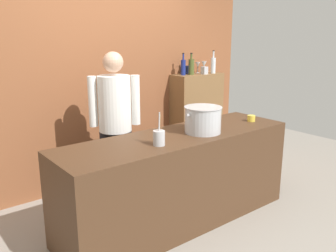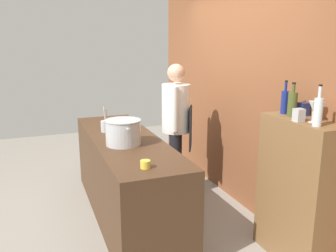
{
  "view_description": "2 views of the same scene",
  "coord_description": "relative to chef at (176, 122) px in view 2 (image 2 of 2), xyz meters",
  "views": [
    {
      "loc": [
        -2.13,
        -2.51,
        1.84
      ],
      "look_at": [
        0.09,
        0.28,
        0.92
      ],
      "focal_mm": 38.6,
      "sensor_mm": 36.0,
      "label": 1
    },
    {
      "loc": [
        3.62,
        -0.89,
        1.91
      ],
      "look_at": [
        0.13,
        0.45,
        1.02
      ],
      "focal_mm": 38.03,
      "sensor_mm": 36.0,
      "label": 2
    }
  ],
  "objects": [
    {
      "name": "butter_jar",
      "position": [
        1.25,
        -0.79,
        -0.03
      ],
      "size": [
        0.09,
        0.09,
        0.07
      ],
      "primitive_type": "cylinder",
      "color": "yellow",
      "rests_on": "prep_counter"
    },
    {
      "name": "bar_cabinet",
      "position": [
        1.62,
        0.48,
        -0.32
      ],
      "size": [
        0.76,
        0.32,
        1.28
      ],
      "primitive_type": "cube",
      "color": "brown",
      "rests_on": "ground_plane"
    },
    {
      "name": "spice_tin_navy",
      "position": [
        1.48,
        0.58,
        0.38
      ],
      "size": [
        0.08,
        0.08,
        0.11
      ],
      "primitive_type": "cube",
      "color": "navy",
      "rests_on": "bar_cabinet"
    },
    {
      "name": "ground_plane",
      "position": [
        0.27,
        -0.71,
        -0.96
      ],
      "size": [
        8.0,
        8.0,
        0.0
      ],
      "primitive_type": "plane",
      "color": "gray"
    },
    {
      "name": "stockpot_large",
      "position": [
        0.52,
        -0.79,
        0.06
      ],
      "size": [
        0.42,
        0.37,
        0.25
      ],
      "color": "#B7BABF",
      "rests_on": "prep_counter"
    },
    {
      "name": "chef",
      "position": [
        0.0,
        0.0,
        0.0
      ],
      "size": [
        0.48,
        0.41,
        1.66
      ],
      "rotation": [
        0.0,
        0.0,
        2.67
      ],
      "color": "black",
      "rests_on": "ground_plane"
    },
    {
      "name": "wine_glass_wide",
      "position": [
        1.73,
        0.46,
        0.45
      ],
      "size": [
        0.08,
        0.08,
        0.17
      ],
      "color": "silver",
      "rests_on": "bar_cabinet"
    },
    {
      "name": "wine_bottle_clear",
      "position": [
        1.84,
        0.4,
        0.44
      ],
      "size": [
        0.07,
        0.07,
        0.32
      ],
      "color": "silver",
      "rests_on": "bar_cabinet"
    },
    {
      "name": "wine_glass_short",
      "position": [
        1.69,
        0.55,
        0.43
      ],
      "size": [
        0.07,
        0.07,
        0.16
      ],
      "color": "silver",
      "rests_on": "bar_cabinet"
    },
    {
      "name": "prep_counter",
      "position": [
        0.27,
        -0.71,
        -0.51
      ],
      "size": [
        2.44,
        0.7,
        0.9
      ],
      "primitive_type": "cube",
      "color": "#472D1C",
      "rests_on": "ground_plane"
    },
    {
      "name": "wine_bottle_olive",
      "position": [
        1.48,
        0.46,
        0.43
      ],
      "size": [
        0.08,
        0.08,
        0.29
      ],
      "color": "#475123",
      "rests_on": "bar_cabinet"
    },
    {
      "name": "utensil_crock",
      "position": [
        -0.07,
        -0.85,
        0.0
      ],
      "size": [
        0.1,
        0.1,
        0.29
      ],
      "color": "#B7BABF",
      "rests_on": "prep_counter"
    },
    {
      "name": "spice_tin_silver",
      "position": [
        1.66,
        0.38,
        0.37
      ],
      "size": [
        0.07,
        0.07,
        0.1
      ],
      "primitive_type": "cube",
      "color": "#B2B2B7",
      "rests_on": "bar_cabinet"
    },
    {
      "name": "wine_bottle_cobalt",
      "position": [
        1.36,
        0.48,
        0.43
      ],
      "size": [
        0.07,
        0.07,
        0.3
      ],
      "color": "navy",
      "rests_on": "bar_cabinet"
    },
    {
      "name": "brick_back_panel",
      "position": [
        0.27,
        0.69,
        0.54
      ],
      "size": [
        4.4,
        0.1,
        3.0
      ],
      "primitive_type": "cube",
      "color": "brown",
      "rests_on": "ground_plane"
    }
  ]
}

